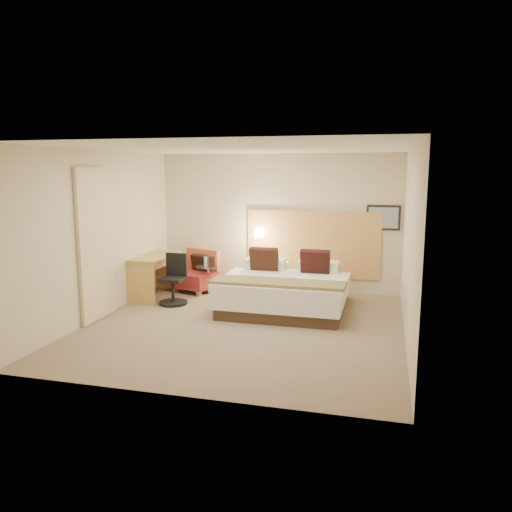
% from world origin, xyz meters
% --- Properties ---
extents(floor, '(4.80, 5.00, 0.02)m').
position_xyz_m(floor, '(0.00, 0.00, -0.01)').
color(floor, '#7F6D55').
rests_on(floor, ground).
extents(ceiling, '(4.80, 5.00, 0.02)m').
position_xyz_m(ceiling, '(0.00, 0.00, 2.71)').
color(ceiling, white).
rests_on(ceiling, floor).
extents(wall_back, '(4.80, 0.02, 2.70)m').
position_xyz_m(wall_back, '(0.00, 2.51, 1.35)').
color(wall_back, beige).
rests_on(wall_back, floor).
extents(wall_front, '(4.80, 0.02, 2.70)m').
position_xyz_m(wall_front, '(0.00, -2.51, 1.35)').
color(wall_front, beige).
rests_on(wall_front, floor).
extents(wall_left, '(0.02, 5.00, 2.70)m').
position_xyz_m(wall_left, '(-2.41, 0.00, 1.35)').
color(wall_left, beige).
rests_on(wall_left, floor).
extents(wall_right, '(0.02, 5.00, 2.70)m').
position_xyz_m(wall_right, '(2.41, 0.00, 1.35)').
color(wall_right, beige).
rests_on(wall_right, floor).
extents(headboard_panel, '(2.60, 0.04, 1.30)m').
position_xyz_m(headboard_panel, '(0.70, 2.47, 0.95)').
color(headboard_panel, tan).
rests_on(headboard_panel, wall_back).
extents(art_frame, '(0.62, 0.03, 0.47)m').
position_xyz_m(art_frame, '(2.02, 2.48, 1.50)').
color(art_frame, black).
rests_on(art_frame, wall_back).
extents(art_canvas, '(0.54, 0.01, 0.39)m').
position_xyz_m(art_canvas, '(2.02, 2.46, 1.50)').
color(art_canvas, '#758CA1').
rests_on(art_canvas, wall_back).
extents(lamp_arm, '(0.02, 0.12, 0.02)m').
position_xyz_m(lamp_arm, '(-0.35, 2.42, 1.15)').
color(lamp_arm, silver).
rests_on(lamp_arm, wall_back).
extents(lamp_shade, '(0.15, 0.15, 0.15)m').
position_xyz_m(lamp_shade, '(-0.35, 2.36, 1.15)').
color(lamp_shade, '#FFEDC6').
rests_on(lamp_shade, wall_back).
extents(curtain, '(0.06, 0.90, 2.42)m').
position_xyz_m(curtain, '(-2.36, -0.25, 1.22)').
color(curtain, beige).
rests_on(curtain, wall_left).
extents(bottle_a, '(0.07, 0.07, 0.19)m').
position_xyz_m(bottle_a, '(-1.29, 1.82, 0.63)').
color(bottle_a, '#9CD2F2').
rests_on(bottle_a, side_table).
extents(bottle_b, '(0.07, 0.07, 0.19)m').
position_xyz_m(bottle_b, '(-1.24, 1.89, 0.63)').
color(bottle_b, '#99BCED').
rests_on(bottle_b, side_table).
extents(menu_folder, '(0.13, 0.07, 0.21)m').
position_xyz_m(menu_folder, '(-1.16, 1.81, 0.64)').
color(menu_folder, '#351C15').
rests_on(menu_folder, side_table).
extents(bed, '(2.14, 2.05, 1.03)m').
position_xyz_m(bed, '(0.44, 1.12, 0.33)').
color(bed, '#39271C').
rests_on(bed, floor).
extents(lounge_chair, '(0.94, 0.88, 0.82)m').
position_xyz_m(lounge_chair, '(-1.53, 1.96, 0.32)').
color(lounge_chair, tan).
rests_on(lounge_chair, floor).
extents(side_table, '(0.54, 0.54, 0.53)m').
position_xyz_m(side_table, '(-1.24, 1.82, 0.30)').
color(side_table, white).
rests_on(side_table, floor).
extents(desk, '(0.59, 1.27, 0.79)m').
position_xyz_m(desk, '(-2.11, 1.36, 0.62)').
color(desk, '#AE9544').
rests_on(desk, floor).
extents(desk_chair, '(0.51, 0.51, 0.89)m').
position_xyz_m(desk_chair, '(-1.57, 0.94, 0.37)').
color(desk_chair, black).
rests_on(desk_chair, floor).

